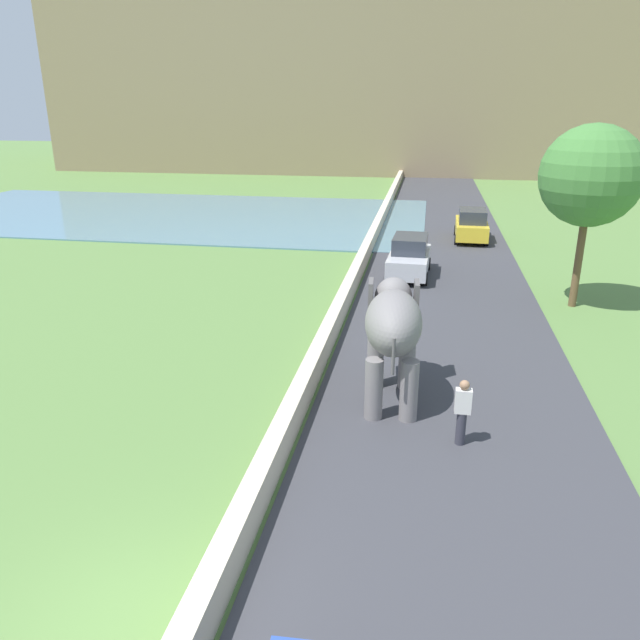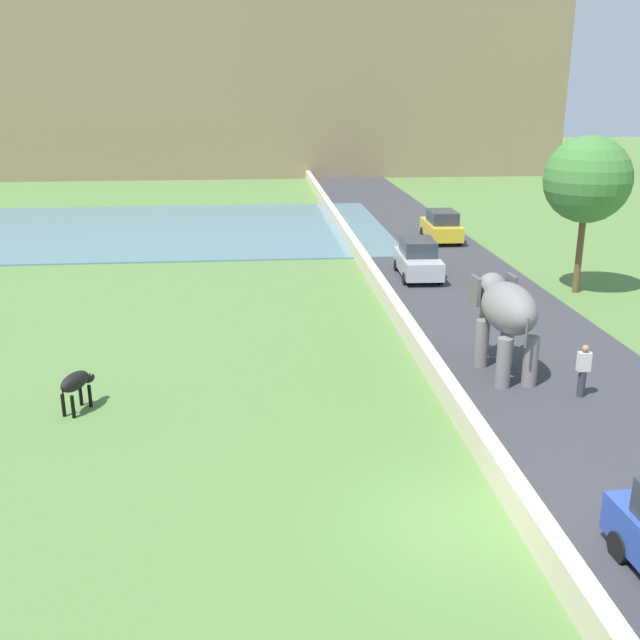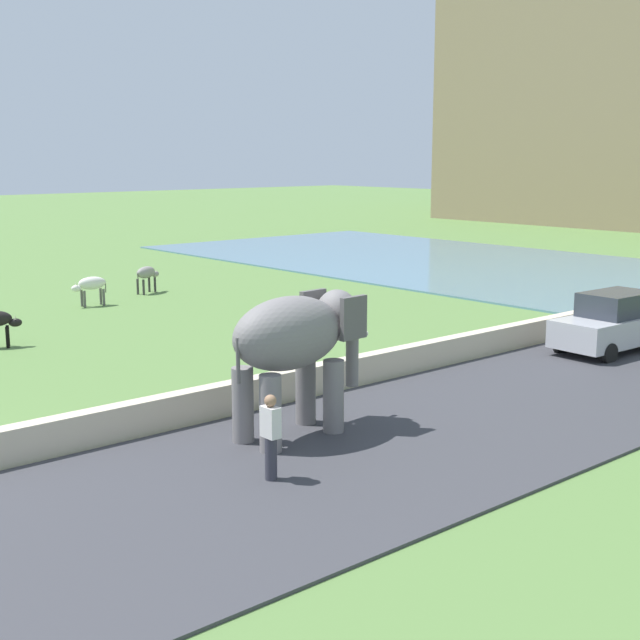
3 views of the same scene
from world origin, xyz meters
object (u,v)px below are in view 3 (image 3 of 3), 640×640
Objects in this scene: cow_white at (91,285)px; person_beside_elephant at (271,436)px; cow_grey at (147,274)px; elephant at (297,341)px; car_silver at (613,323)px.

person_beside_elephant is at bearing -17.45° from cow_white.
cow_white is at bearing 162.55° from person_beside_elephant.
cow_white is (1.43, -3.26, 0.00)m from cow_grey.
cow_grey is (-18.96, 7.31, -1.20)m from elephant.
person_beside_elephant is 14.16m from car_silver.
cow_grey is at bearing 113.62° from cow_white.
car_silver is at bearing 24.56° from cow_white.
person_beside_elephant is (1.70, -1.99, -1.16)m from elephant.
elephant reaches higher than car_silver.
elephant is at bearing -13.02° from cow_white.
person_beside_elephant is 22.65m from cow_grey.
car_silver is (-1.68, 14.06, 0.03)m from person_beside_elephant.
elephant reaches higher than person_beside_elephant.
cow_grey is at bearing -165.92° from car_silver.
person_beside_elephant is at bearing -49.54° from elephant.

